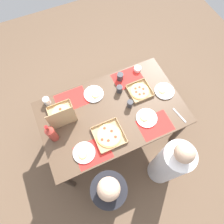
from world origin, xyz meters
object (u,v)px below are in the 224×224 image
Objects in this scene: soda_bottle at (52,134)px; diner_left_seat at (169,164)px; pizza_box_edge_far at (140,91)px; pizza_box_corner_left at (62,115)px; cup_clear_left at (119,89)px; diner_right_seat at (109,193)px; plate_far_left at (164,91)px; cup_clear_right at (120,77)px; plate_near_left at (84,153)px; cup_red at (47,101)px; pizza_box_corner_right at (109,135)px; condiment_bowl at (137,69)px; plate_middle at (94,94)px; cup_spare at (130,104)px; plate_far_right at (146,118)px.

soda_bottle is 1.33m from diner_left_seat.
pizza_box_corner_left is at bearing -3.82° from pizza_box_edge_far.
diner_right_seat reaches higher than cup_clear_left.
pizza_box_corner_left is at bearing -127.57° from soda_bottle.
plate_far_left is 2.44× the size of cup_clear_right.
plate_near_left is at bearing 14.99° from plate_far_left.
diner_left_seat is 0.73m from diner_right_seat.
cup_red is 0.08× the size of diner_right_seat.
pizza_box_corner_right is at bearing 132.46° from pizza_box_corner_left.
pizza_box_edge_far is 1.08m from cup_red.
pizza_box_corner_left is 0.49m from plate_near_left.
pizza_box_corner_left is 3.49× the size of cup_red.
condiment_bowl is at bearing 179.51° from cup_red.
condiment_bowl is 0.08× the size of diner_left_seat.
plate_middle is 0.70m from plate_near_left.
cup_red is 0.08× the size of diner_left_seat.
plate_far_left is at bearing 171.51° from pizza_box_corner_left.
plate_middle is 0.44m from cup_spare.
soda_bottle is (0.22, -0.28, 0.12)m from plate_near_left.
soda_bottle reaches higher than plate_near_left.
soda_bottle is at bearing 83.48° from cup_red.
plate_far_left is at bearing -144.44° from diner_right_seat.
cup_spare is at bearing 52.91° from condiment_bowl.
diner_right_seat is (0.27, 1.05, -0.23)m from plate_middle.
cup_spare is at bearing 153.51° from cup_red.
plate_middle is at bearing -104.27° from diner_right_seat.
diner_right_seat reaches higher than pizza_box_corner_left.
plate_near_left is at bearing 59.63° from plate_middle.
cup_red is (0.94, -0.64, 0.04)m from plate_far_right.
cup_clear_right is at bearing -117.59° from cup_clear_left.
cup_clear_right reaches higher than plate_near_left.
pizza_box_corner_right is (-0.38, 0.41, -0.04)m from pizza_box_corner_left.
pizza_box_corner_right is 1.33× the size of plate_near_left.
soda_bottle reaches higher than pizza_box_edge_far.
cup_red is 1.16m from condiment_bowl.
plate_near_left is 2.62× the size of condiment_bowl.
diner_right_seat reaches higher than pizza_box_corner_right.
soda_bottle is 0.45m from cup_red.
pizza_box_corner_right is 0.60m from diner_right_seat.
cup_clear_left is at bearing -176.81° from pizza_box_corner_left.
plate_near_left is 0.99× the size of plate_far_left.
pizza_box_corner_left is 1.32m from diner_left_seat.
condiment_bowl reaches higher than plate_middle.
pizza_box_corner_left is 1.35× the size of plate_far_right.
cup_clear_left is 1.14m from diner_right_seat.
pizza_box_corner_right is 0.32m from plate_near_left.
pizza_box_edge_far is at bearing -23.75° from plate_far_left.
pizza_box_edge_far is at bearing 67.78° from condiment_bowl.
cup_spare is at bearing 96.35° from cup_clear_left.
cup_clear_left is at bearing -126.53° from pizza_box_corner_right.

